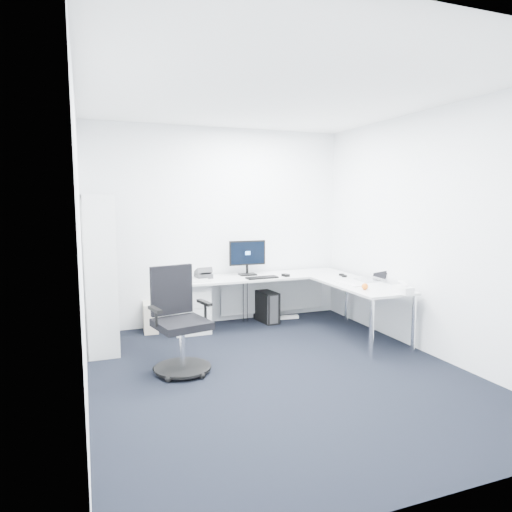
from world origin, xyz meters
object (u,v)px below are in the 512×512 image
object	(u,v)px
l_desk	(275,305)
monitor	(248,257)
bookshelf	(99,273)
task_chair	(182,321)
laptop	(368,272)

from	to	relation	value
l_desk	monitor	world-z (taller)	monitor
bookshelf	monitor	size ratio (longest dim) A/B	3.45
bookshelf	monitor	distance (m)	1.98
l_desk	monitor	bearing A→B (deg)	118.18
l_desk	task_chair	distance (m)	1.80
l_desk	monitor	distance (m)	0.76
l_desk	monitor	xyz separation A→B (m)	(-0.23, 0.43, 0.59)
l_desk	task_chair	bearing A→B (deg)	-144.22
l_desk	task_chair	world-z (taller)	task_chair
task_chair	bookshelf	bearing A→B (deg)	110.47
task_chair	laptop	world-z (taller)	task_chair
laptop	l_desk	bearing A→B (deg)	156.88
bookshelf	monitor	world-z (taller)	bookshelf
l_desk	bookshelf	world-z (taller)	bookshelf
bookshelf	laptop	xyz separation A→B (m)	(3.24, -0.58, -0.09)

